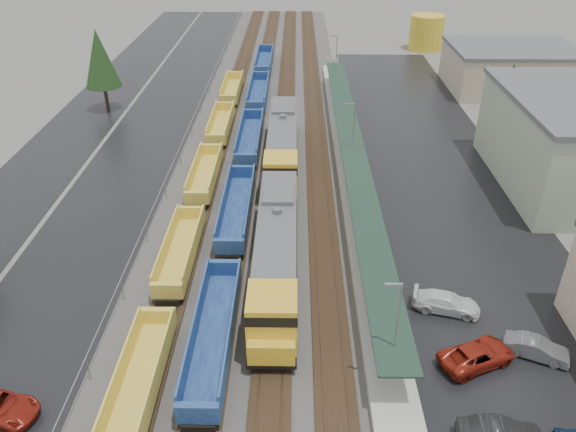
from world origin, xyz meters
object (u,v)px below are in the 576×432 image
(storage_tank, at_px, (426,32))
(parked_car_east_b, at_px, (477,355))
(parked_car_east_c, at_px, (446,303))
(well_string_blue, at_px, (237,208))
(well_string_yellow, at_px, (181,251))
(locomotive_lead, at_px, (276,255))
(locomotive_trail, at_px, (282,146))
(parked_car_east_e, at_px, (536,349))

(storage_tank, relative_size, parked_car_east_b, 1.21)
(parked_car_east_c, bearing_deg, storage_tank, 4.87)
(well_string_blue, bearing_deg, well_string_yellow, -119.37)
(locomotive_lead, xyz_separation_m, locomotive_trail, (0.00, 21.00, 0.00))
(parked_car_east_c, bearing_deg, locomotive_lead, 90.19)
(parked_car_east_b, xyz_separation_m, parked_car_east_e, (4.14, 0.69, -0.04))
(well_string_yellow, xyz_separation_m, parked_car_east_e, (25.57, -10.53, -0.41))
(parked_car_east_c, bearing_deg, locomotive_trail, 42.27)
(parked_car_east_c, bearing_deg, parked_car_east_b, -156.98)
(locomotive_lead, distance_m, locomotive_trail, 21.00)
(locomotive_trail, relative_size, parked_car_east_e, 5.22)
(parked_car_east_c, bearing_deg, well_string_yellow, 88.89)
(locomotive_trail, xyz_separation_m, parked_car_east_b, (13.43, -29.64, -1.88))
(locomotive_lead, height_order, storage_tank, storage_tank)
(locomotive_trail, xyz_separation_m, well_string_yellow, (-8.00, -18.42, -1.50))
(locomotive_trail, bearing_deg, parked_car_east_b, -65.62)
(parked_car_east_b, bearing_deg, locomotive_lead, 32.68)
(well_string_blue, bearing_deg, storage_tank, 64.81)
(storage_tank, height_order, parked_car_east_c, storage_tank)
(locomotive_lead, distance_m, parked_car_east_c, 13.21)
(parked_car_east_b, bearing_deg, parked_car_east_e, -105.08)
(locomotive_lead, distance_m, parked_car_east_b, 16.08)
(well_string_yellow, height_order, parked_car_east_b, well_string_yellow)
(well_string_yellow, height_order, parked_car_east_e, well_string_yellow)
(parked_car_east_e, bearing_deg, well_string_yellow, 91.42)
(locomotive_lead, xyz_separation_m, well_string_yellow, (-8.00, 2.58, -1.50))
(locomotive_lead, relative_size, parked_car_east_e, 5.22)
(parked_car_east_b, distance_m, parked_car_east_c, 5.41)
(parked_car_east_b, distance_m, parked_car_east_e, 4.19)
(parked_car_east_e, bearing_deg, parked_car_east_c, 70.31)
(locomotive_lead, height_order, parked_car_east_b, locomotive_lead)
(parked_car_east_e, bearing_deg, storage_tank, 17.88)
(storage_tank, bearing_deg, parked_car_east_e, -95.93)
(storage_tank, xyz_separation_m, parked_car_east_e, (-8.46, -81.47, -2.46))
(locomotive_trail, relative_size, parked_car_east_c, 4.44)
(locomotive_trail, relative_size, well_string_blue, 0.19)
(well_string_yellow, relative_size, well_string_blue, 0.84)
(locomotive_lead, distance_m, well_string_blue, 10.58)
(locomotive_lead, relative_size, parked_car_east_b, 4.18)
(storage_tank, bearing_deg, parked_car_east_b, -98.72)
(well_string_blue, height_order, parked_car_east_b, well_string_blue)
(locomotive_lead, relative_size, well_string_blue, 0.19)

